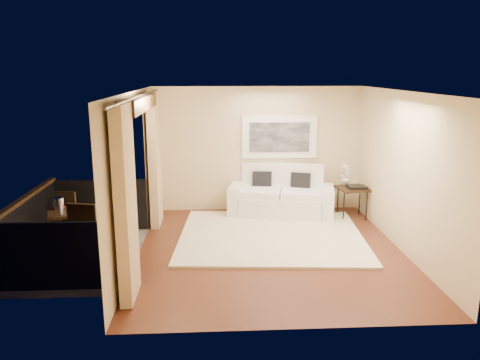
{
  "coord_description": "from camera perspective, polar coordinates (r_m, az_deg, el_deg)",
  "views": [
    {
      "loc": [
        -0.94,
        -7.51,
        3.04
      ],
      "look_at": [
        -0.47,
        0.89,
        1.05
      ],
      "focal_mm": 35.0,
      "sensor_mm": 36.0,
      "label": 1
    }
  ],
  "objects": [
    {
      "name": "side_table",
      "position": [
        10.03,
        13.57,
        -1.21
      ],
      "size": [
        0.69,
        0.69,
        0.65
      ],
      "rotation": [
        0.0,
        0.0,
        0.17
      ],
      "color": "black",
      "rests_on": "floor"
    },
    {
      "name": "balcony_chair_near",
      "position": [
        7.49,
        -18.88,
        -6.24
      ],
      "size": [
        0.55,
        0.56,
        1.07
      ],
      "rotation": [
        0.0,
        0.0,
        -0.22
      ],
      "color": "black",
      "rests_on": "balcony"
    },
    {
      "name": "bistro_table",
      "position": [
        8.36,
        -20.2,
        -4.05
      ],
      "size": [
        0.81,
        0.81,
        0.75
      ],
      "rotation": [
        0.0,
        0.0,
        0.34
      ],
      "color": "black",
      "rests_on": "balcony"
    },
    {
      "name": "rug",
      "position": [
        8.8,
        3.81,
        -6.79
      ],
      "size": [
        3.57,
        3.17,
        0.04
      ],
      "primitive_type": "cube",
      "rotation": [
        0.0,
        0.0,
        -0.07
      ],
      "color": "beige",
      "rests_on": "floor"
    },
    {
      "name": "glass_b",
      "position": [
        8.26,
        -19.19,
        -3.15
      ],
      "size": [
        0.06,
        0.06,
        0.12
      ],
      "primitive_type": "cylinder",
      "color": "silver",
      "rests_on": "bistro_table"
    },
    {
      "name": "tray",
      "position": [
        9.96,
        14.07,
        -0.84
      ],
      "size": [
        0.4,
        0.31,
        0.05
      ],
      "primitive_type": "cube",
      "rotation": [
        0.0,
        0.0,
        0.07
      ],
      "color": "black",
      "rests_on": "side_table"
    },
    {
      "name": "room_shell",
      "position": [
        7.62,
        -12.31,
        9.09
      ],
      "size": [
        5.0,
        6.4,
        5.0
      ],
      "color": "white",
      "rests_on": "ground"
    },
    {
      "name": "orchid",
      "position": [
        10.06,
        12.77,
        0.76
      ],
      "size": [
        0.32,
        0.33,
        0.53
      ],
      "primitive_type": "imported",
      "rotation": [
        0.0,
        0.0,
        0.85
      ],
      "color": "white",
      "rests_on": "side_table"
    },
    {
      "name": "ice_bucket",
      "position": [
        8.45,
        -21.22,
        -2.67
      ],
      "size": [
        0.18,
        0.18,
        0.2
      ],
      "primitive_type": "cylinder",
      "color": "silver",
      "rests_on": "bistro_table"
    },
    {
      "name": "glass_a",
      "position": [
        8.18,
        -19.81,
        -3.35
      ],
      "size": [
        0.06,
        0.06,
        0.12
      ],
      "primitive_type": "cylinder",
      "color": "white",
      "rests_on": "bistro_table"
    },
    {
      "name": "vase",
      "position": [
        8.13,
        -21.01,
        -3.34
      ],
      "size": [
        0.04,
        0.04,
        0.18
      ],
      "primitive_type": "cylinder",
      "color": "white",
      "rests_on": "bistro_table"
    },
    {
      "name": "candle",
      "position": [
        8.41,
        -19.94,
        -3.1
      ],
      "size": [
        0.06,
        0.06,
        0.07
      ],
      "primitive_type": "cylinder",
      "color": "red",
      "rests_on": "bistro_table"
    },
    {
      "name": "artwork",
      "position": [
        10.17,
        4.83,
        5.23
      ],
      "size": [
        1.62,
        0.07,
        0.92
      ],
      "color": "white",
      "rests_on": "room_shell"
    },
    {
      "name": "balcony",
      "position": [
        8.38,
        -19.54,
        -7.48
      ],
      "size": [
        1.81,
        2.6,
        1.17
      ],
      "color": "#605B56",
      "rests_on": "ground"
    },
    {
      "name": "floor",
      "position": [
        8.15,
        3.72,
        -8.61
      ],
      "size": [
        5.0,
        5.0,
        0.0
      ],
      "primitive_type": "plane",
      "color": "#5C2D1B",
      "rests_on": "ground"
    },
    {
      "name": "curtains",
      "position": [
        7.79,
        -11.74,
        0.39
      ],
      "size": [
        0.16,
        4.8,
        2.64
      ],
      "color": "#D2B381",
      "rests_on": "ground"
    },
    {
      "name": "sofa",
      "position": [
        10.07,
        5.06,
        -2.12
      ],
      "size": [
        2.33,
        1.37,
        1.05
      ],
      "rotation": [
        0.0,
        0.0,
        -0.21
      ],
      "color": "white",
      "rests_on": "floor"
    },
    {
      "name": "balcony_chair_far",
      "position": [
        9.19,
        -20.09,
        -3.49
      ],
      "size": [
        0.47,
        0.47,
        0.89
      ],
      "rotation": [
        0.0,
        0.0,
        2.9
      ],
      "color": "black",
      "rests_on": "balcony"
    }
  ]
}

